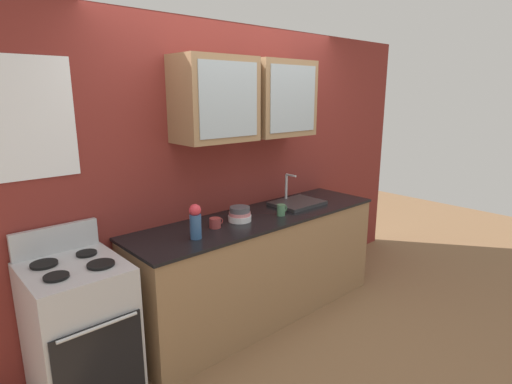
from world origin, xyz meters
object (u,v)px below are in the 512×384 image
at_px(stove_range, 80,332).
at_px(cup_near_sink, 281,210).
at_px(bowl_stack, 240,214).
at_px(sink_faucet, 297,202).
at_px(cup_near_bowls, 215,223).
at_px(vase, 195,221).

bearing_deg(stove_range, cup_near_sink, -3.78).
bearing_deg(bowl_stack, stove_range, -179.74).
relative_size(sink_faucet, cup_near_sink, 4.27).
distance_m(stove_range, cup_near_bowls, 1.18).
height_order(stove_range, vase, vase).
height_order(vase, cup_near_sink, vase).
height_order(vase, cup_near_bowls, vase).
distance_m(sink_faucet, vase, 1.23).
height_order(sink_faucet, cup_near_bowls, sink_faucet).
distance_m(bowl_stack, cup_near_bowls, 0.25).
bearing_deg(cup_near_sink, bowl_stack, 162.06).
relative_size(bowl_stack, vase, 0.74).
relative_size(bowl_stack, cup_near_sink, 1.75).
distance_m(sink_faucet, cup_near_sink, 0.39).
xyz_separation_m(bowl_stack, cup_near_sink, (0.36, -0.12, -0.01)).
distance_m(bowl_stack, vase, 0.52).
xyz_separation_m(bowl_stack, vase, (-0.50, -0.11, 0.08)).
bearing_deg(sink_faucet, bowl_stack, -177.86).
bearing_deg(bowl_stack, cup_near_bowls, -178.85).
relative_size(stove_range, sink_faucet, 2.38).
bearing_deg(cup_near_sink, cup_near_bowls, 169.64).
bearing_deg(vase, cup_near_sink, -0.64).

